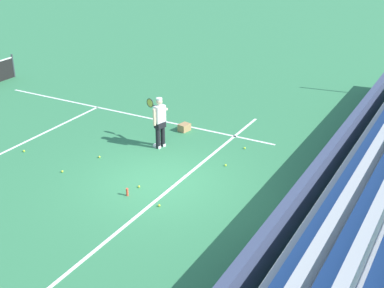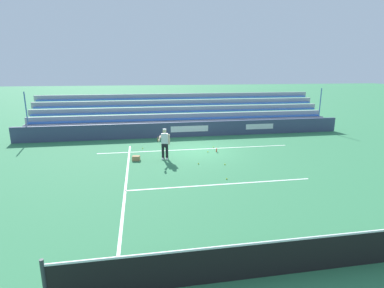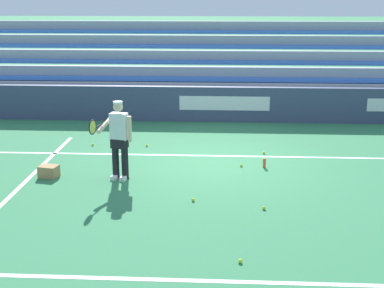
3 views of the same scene
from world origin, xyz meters
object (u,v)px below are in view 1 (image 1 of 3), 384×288
Objects in this scene: tennis_ball_far_right at (159,205)px; tennis_ball_near_player at (62,171)px; tennis_ball_far_left at (139,187)px; water_bottle at (127,192)px; ball_box_cardboard at (184,127)px; tennis_ball_on_baseline at (245,148)px; tennis_ball_toward_net at (24,151)px; tennis_ball_midcourt at (226,165)px; tennis_player at (160,122)px; tennis_ball_stray_back at (99,157)px.

tennis_ball_far_right is 3.62m from tennis_ball_near_player.
tennis_ball_far_left is 0.30× the size of water_bottle.
ball_box_cardboard is 2.54m from tennis_ball_on_baseline.
tennis_ball_far_left is (-0.17, -4.63, 0.00)m from tennis_ball_toward_net.
tennis_ball_midcourt is at bearing -69.97° from tennis_ball_toward_net.
tennis_ball_stray_back is (-1.66, 1.23, -0.86)m from tennis_player.
tennis_ball_toward_net and tennis_ball_far_left have the same top height.
tennis_ball_midcourt is 1.00× the size of tennis_ball_stray_back.
ball_box_cardboard is 1.82× the size of water_bottle.
ball_box_cardboard reaches higher than tennis_ball_near_player.
tennis_ball_stray_back is (-3.25, 1.25, -0.10)m from ball_box_cardboard.
tennis_ball_midcourt is at bearing -28.06° from water_bottle.
tennis_player is 3.51m from tennis_ball_near_player.
tennis_ball_far_right is at bearing 170.75° from tennis_ball_midcourt.
tennis_ball_midcourt is at bearing -69.34° from tennis_ball_stray_back.
tennis_ball_midcourt is (-1.45, -0.00, 0.00)m from tennis_ball_on_baseline.
tennis_ball_toward_net is 1.00× the size of tennis_ball_midcourt.
water_bottle is at bearing 177.26° from tennis_ball_far_left.
tennis_player is at bearing 115.45° from tennis_ball_on_baseline.
ball_box_cardboard is 6.06× the size of tennis_ball_far_right.
tennis_ball_on_baseline is 5.88m from tennis_ball_near_player.
tennis_ball_midcourt is 2.89m from tennis_ball_far_left.
tennis_ball_near_player is (-2.77, 4.11, 0.00)m from tennis_ball_midcourt.
tennis_ball_far_left is at bearing 147.40° from tennis_ball_midcourt.
water_bottle is (-0.71, -4.61, 0.08)m from tennis_ball_toward_net.
tennis_ball_near_player is (-4.60, 1.60, -0.10)m from ball_box_cardboard.
tennis_player is 1.76m from ball_box_cardboard.
tennis_ball_far_right is at bearing 173.76° from tennis_ball_on_baseline.
tennis_ball_toward_net is at bearing 109.05° from tennis_ball_stray_back.
ball_box_cardboard is at bearing -19.14° from tennis_ball_near_player.
tennis_ball_midcourt is at bearing -9.25° from tennis_ball_far_right.
ball_box_cardboard is 6.06× the size of tennis_ball_on_baseline.
tennis_ball_near_player is at bearing 160.86° from ball_box_cardboard.
tennis_ball_on_baseline is 4.73m from tennis_ball_stray_back.
tennis_player is at bearing -27.63° from tennis_ball_near_player.
tennis_ball_toward_net is 5.75m from tennis_ball_far_right.
tennis_ball_on_baseline and tennis_ball_far_left have the same top height.
tennis_player is at bearing -55.62° from tennis_ball_toward_net.
ball_box_cardboard is 6.06× the size of tennis_ball_stray_back.
tennis_ball_toward_net is at bearing 120.92° from tennis_ball_on_baseline.
tennis_ball_on_baseline is at bearing -52.66° from tennis_ball_stray_back.
water_bottle reaches higher than tennis_ball_far_left.
tennis_player is 2.93m from tennis_ball_on_baseline.
tennis_ball_midcourt is (2.26, -6.19, 0.00)m from tennis_ball_toward_net.
tennis_ball_on_baseline is at bearing -59.08° from tennis_ball_toward_net.
tennis_player reaches higher than tennis_ball_far_right.
water_bottle is (-0.53, 0.03, 0.08)m from tennis_ball_far_left.
ball_box_cardboard is 5.50m from tennis_ball_toward_net.
tennis_ball_near_player is at bearing 135.77° from tennis_ball_on_baseline.
tennis_ball_near_player is (-4.22, 4.10, 0.00)m from tennis_ball_on_baseline.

